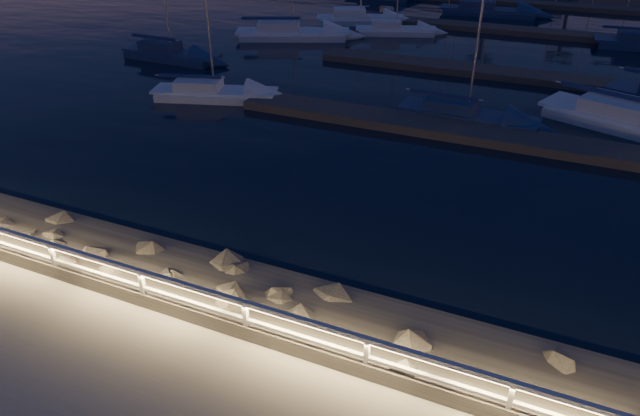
{
  "coord_description": "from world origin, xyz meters",
  "views": [
    {
      "loc": [
        3.76,
        -8.7,
        9.4
      ],
      "look_at": [
        -1.87,
        4.0,
        1.46
      ],
      "focal_mm": 32.0,
      "sensor_mm": 36.0,
      "label": 1
    }
  ],
  "objects_px": {
    "sailboat_f": "(464,114)",
    "sailboat_e": "(358,18)",
    "guard_rail": "(321,334)",
    "sailboat_j": "(290,32)",
    "sailboat_k": "(487,10)",
    "sailboat_a": "(169,53)",
    "sailboat_h": "(640,121)",
    "sailboat_b": "(211,91)",
    "sailboat_i": "(394,29)"
  },
  "relations": [
    {
      "from": "sailboat_f",
      "to": "sailboat_e",
      "type": "bearing_deg",
      "value": 127.38
    },
    {
      "from": "guard_rail",
      "to": "sailboat_j",
      "type": "height_order",
      "value": "sailboat_j"
    },
    {
      "from": "sailboat_k",
      "to": "sailboat_e",
      "type": "bearing_deg",
      "value": -144.29
    },
    {
      "from": "sailboat_a",
      "to": "guard_rail",
      "type": "bearing_deg",
      "value": -45.38
    },
    {
      "from": "sailboat_h",
      "to": "sailboat_b",
      "type": "bearing_deg",
      "value": -147.7
    },
    {
      "from": "sailboat_k",
      "to": "sailboat_f",
      "type": "bearing_deg",
      "value": -87.86
    },
    {
      "from": "sailboat_h",
      "to": "sailboat_i",
      "type": "distance_m",
      "value": 21.38
    },
    {
      "from": "sailboat_f",
      "to": "sailboat_h",
      "type": "height_order",
      "value": "sailboat_h"
    },
    {
      "from": "guard_rail",
      "to": "sailboat_a",
      "type": "bearing_deg",
      "value": 133.5
    },
    {
      "from": "sailboat_f",
      "to": "sailboat_h",
      "type": "xyz_separation_m",
      "value": [
        7.64,
        2.17,
        0.05
      ]
    },
    {
      "from": "sailboat_h",
      "to": "sailboat_k",
      "type": "distance_m",
      "value": 26.66
    },
    {
      "from": "sailboat_j",
      "to": "guard_rail",
      "type": "bearing_deg",
      "value": -85.5
    },
    {
      "from": "sailboat_a",
      "to": "sailboat_j",
      "type": "distance_m",
      "value": 9.5
    },
    {
      "from": "sailboat_a",
      "to": "sailboat_f",
      "type": "bearing_deg",
      "value": -8.7
    },
    {
      "from": "sailboat_b",
      "to": "sailboat_e",
      "type": "bearing_deg",
      "value": 70.95
    },
    {
      "from": "sailboat_b",
      "to": "sailboat_k",
      "type": "distance_m",
      "value": 30.0
    },
    {
      "from": "sailboat_f",
      "to": "sailboat_i",
      "type": "distance_m",
      "value": 18.24
    },
    {
      "from": "sailboat_b",
      "to": "sailboat_i",
      "type": "relative_size",
      "value": 1.07
    },
    {
      "from": "sailboat_i",
      "to": "sailboat_k",
      "type": "bearing_deg",
      "value": 42.57
    },
    {
      "from": "guard_rail",
      "to": "sailboat_f",
      "type": "distance_m",
      "value": 17.81
    },
    {
      "from": "sailboat_i",
      "to": "sailboat_k",
      "type": "xyz_separation_m",
      "value": [
        5.15,
        10.32,
        0.04
      ]
    },
    {
      "from": "sailboat_i",
      "to": "sailboat_j",
      "type": "relative_size",
      "value": 0.74
    },
    {
      "from": "guard_rail",
      "to": "sailboat_e",
      "type": "distance_m",
      "value": 38.59
    },
    {
      "from": "sailboat_f",
      "to": "sailboat_i",
      "type": "xyz_separation_m",
      "value": [
        -8.58,
        16.1,
        0.0
      ]
    },
    {
      "from": "sailboat_f",
      "to": "sailboat_k",
      "type": "relative_size",
      "value": 0.79
    },
    {
      "from": "guard_rail",
      "to": "sailboat_b",
      "type": "distance_m",
      "value": 20.65
    },
    {
      "from": "sailboat_i",
      "to": "sailboat_k",
      "type": "distance_m",
      "value": 11.54
    },
    {
      "from": "sailboat_a",
      "to": "sailboat_i",
      "type": "height_order",
      "value": "sailboat_a"
    },
    {
      "from": "sailboat_h",
      "to": "sailboat_f",
      "type": "bearing_deg",
      "value": -143.39
    },
    {
      "from": "sailboat_h",
      "to": "sailboat_j",
      "type": "relative_size",
      "value": 1.11
    },
    {
      "from": "sailboat_i",
      "to": "sailboat_h",
      "type": "bearing_deg",
      "value": -61.56
    },
    {
      "from": "sailboat_e",
      "to": "sailboat_h",
      "type": "xyz_separation_m",
      "value": [
        20.05,
        -16.45,
        0.01
      ]
    },
    {
      "from": "guard_rail",
      "to": "sailboat_j",
      "type": "bearing_deg",
      "value": 117.76
    },
    {
      "from": "sailboat_a",
      "to": "sailboat_e",
      "type": "bearing_deg",
      "value": 65.34
    },
    {
      "from": "sailboat_k",
      "to": "sailboat_a",
      "type": "bearing_deg",
      "value": -130.62
    },
    {
      "from": "sailboat_a",
      "to": "sailboat_b",
      "type": "height_order",
      "value": "sailboat_a"
    },
    {
      "from": "guard_rail",
      "to": "sailboat_e",
      "type": "height_order",
      "value": "sailboat_e"
    },
    {
      "from": "sailboat_b",
      "to": "sailboat_k",
      "type": "xyz_separation_m",
      "value": [
        9.53,
        28.45,
        0.04
      ]
    },
    {
      "from": "guard_rail",
      "to": "sailboat_k",
      "type": "bearing_deg",
      "value": 94.91
    },
    {
      "from": "sailboat_e",
      "to": "sailboat_j",
      "type": "distance_m",
      "value": 7.41
    },
    {
      "from": "sailboat_b",
      "to": "sailboat_e",
      "type": "relative_size",
      "value": 0.92
    },
    {
      "from": "guard_rail",
      "to": "sailboat_h",
      "type": "xyz_separation_m",
      "value": [
        7.27,
        19.95,
        -0.93
      ]
    },
    {
      "from": "sailboat_a",
      "to": "sailboat_h",
      "type": "height_order",
      "value": "sailboat_h"
    },
    {
      "from": "sailboat_h",
      "to": "sailboat_j",
      "type": "bearing_deg",
      "value": 177.99
    },
    {
      "from": "sailboat_a",
      "to": "sailboat_f",
      "type": "distance_m",
      "value": 20.04
    },
    {
      "from": "sailboat_f",
      "to": "sailboat_i",
      "type": "bearing_deg",
      "value": 121.77
    },
    {
      "from": "sailboat_f",
      "to": "sailboat_i",
      "type": "relative_size",
      "value": 1.07
    },
    {
      "from": "sailboat_f",
      "to": "sailboat_j",
      "type": "height_order",
      "value": "sailboat_j"
    },
    {
      "from": "sailboat_j",
      "to": "sailboat_a",
      "type": "bearing_deg",
      "value": -142.06
    },
    {
      "from": "sailboat_b",
      "to": "sailboat_f",
      "type": "xyz_separation_m",
      "value": [
        12.96,
        2.03,
        0.0
      ]
    }
  ]
}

